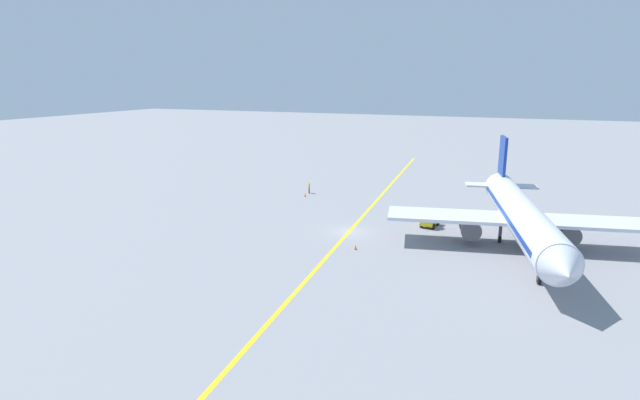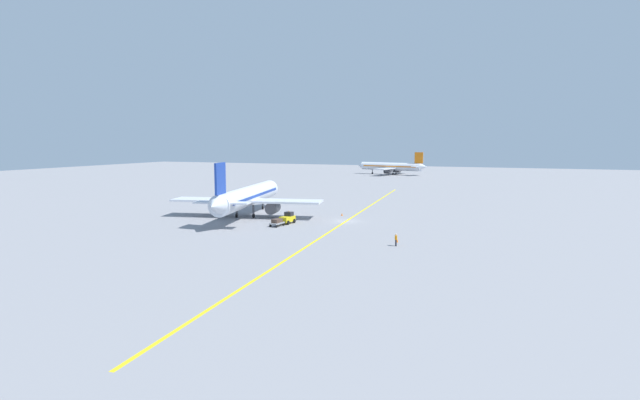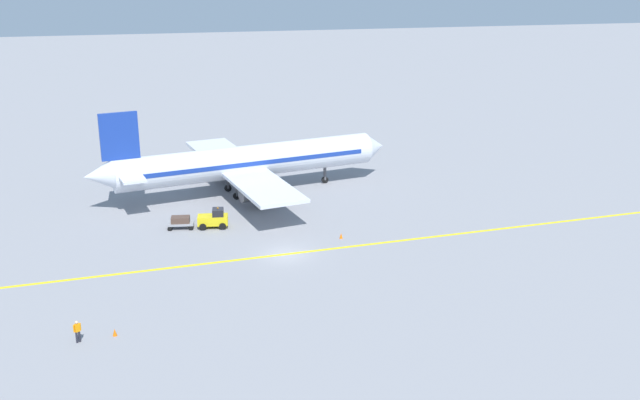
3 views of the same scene
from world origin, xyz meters
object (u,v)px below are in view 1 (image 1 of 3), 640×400
Objects in this scene: baggage_cart_trailing at (437,215)px; airplane_at_gate at (520,215)px; ground_crew_worker at (309,188)px; traffic_cone_near_nose at (355,247)px; traffic_cone_mid_apron at (305,195)px; baggage_tug_white at (430,220)px.

airplane_at_gate is at bearing 142.07° from baggage_cart_trailing.
traffic_cone_near_nose is at bearing 123.97° from ground_crew_worker.
traffic_cone_near_nose is (6.16, 15.01, -0.49)m from baggage_cart_trailing.
traffic_cone_near_nose is (16.05, 7.30, -3.43)m from airplane_at_gate.
traffic_cone_mid_apron is at bearing 99.33° from ground_crew_worker.
airplane_at_gate is 64.21× the size of traffic_cone_mid_apron.
ground_crew_worker is 27.91m from traffic_cone_near_nose.
baggage_tug_white is 24.21m from ground_crew_worker.
traffic_cone_mid_apron is (31.24, -13.35, -3.43)m from airplane_at_gate.
airplane_at_gate is at bearing 156.67° from baggage_tug_white.
baggage_tug_white reaches higher than baggage_cart_trailing.
airplane_at_gate reaches higher than traffic_cone_mid_apron.
baggage_cart_trailing is at bearing -112.30° from traffic_cone_near_nose.
ground_crew_worker reaches higher than traffic_cone_near_nose.
baggage_tug_white is 5.74× the size of traffic_cone_near_nose.
ground_crew_worker is 3.05× the size of traffic_cone_mid_apron.
traffic_cone_mid_apron is at bearing -53.68° from traffic_cone_near_nose.
baggage_tug_white is 13.09m from traffic_cone_near_nose.
baggage_cart_trailing is 5.00× the size of traffic_cone_near_nose.
airplane_at_gate is 35.50m from ground_crew_worker.
baggage_cart_trailing is 16.23m from traffic_cone_near_nose.
baggage_tug_white is at bearing 156.94° from traffic_cone_mid_apron.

